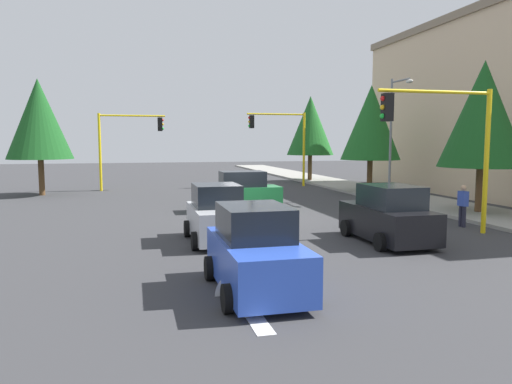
% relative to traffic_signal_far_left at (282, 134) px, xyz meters
% --- Properties ---
extents(ground_plane, '(120.00, 120.00, 0.00)m').
position_rel_traffic_signal_far_left_xyz_m(ground_plane, '(14.00, -5.69, -3.99)').
color(ground_plane, '#353538').
extents(sidewalk_kerb, '(80.00, 4.00, 0.15)m').
position_rel_traffic_signal_far_left_xyz_m(sidewalk_kerb, '(9.00, 4.81, -3.92)').
color(sidewalk_kerb, gray).
rests_on(sidewalk_kerb, ground).
extents(lane_arrow_near, '(2.40, 1.10, 1.10)m').
position_rel_traffic_signal_far_left_xyz_m(lane_arrow_near, '(25.51, -8.69, -3.99)').
color(lane_arrow_near, silver).
rests_on(lane_arrow_near, ground).
extents(traffic_signal_far_left, '(0.36, 4.59, 5.64)m').
position_rel_traffic_signal_far_left_xyz_m(traffic_signal_far_left, '(0.00, 0.00, 0.00)').
color(traffic_signal_far_left, yellow).
rests_on(traffic_signal_far_left, ground).
extents(traffic_signal_far_right, '(0.36, 4.59, 5.39)m').
position_rel_traffic_signal_far_left_xyz_m(traffic_signal_far_right, '(0.00, -11.34, -0.16)').
color(traffic_signal_far_right, yellow).
rests_on(traffic_signal_far_right, ground).
extents(traffic_signal_near_left, '(0.36, 4.59, 5.35)m').
position_rel_traffic_signal_far_left_xyz_m(traffic_signal_near_left, '(20.00, -0.05, -0.19)').
color(traffic_signal_near_left, yellow).
rests_on(traffic_signal_near_left, ground).
extents(street_lamp_curbside, '(2.15, 0.28, 7.00)m').
position_rel_traffic_signal_far_left_xyz_m(street_lamp_curbside, '(10.39, 3.51, 0.36)').
color(street_lamp_curbside, slate).
rests_on(street_lamp_curbside, ground).
extents(tree_opposite_side, '(4.06, 4.06, 7.41)m').
position_rel_traffic_signal_far_left_xyz_m(tree_opposite_side, '(2.00, -16.69, 0.86)').
color(tree_opposite_side, brown).
rests_on(tree_opposite_side, ground).
extents(tree_roadside_mid, '(3.91, 3.91, 7.13)m').
position_rel_traffic_signal_far_left_xyz_m(tree_roadside_mid, '(6.00, 4.31, 0.68)').
color(tree_roadside_mid, brown).
rests_on(tree_roadside_mid, ground).
extents(tree_roadside_far, '(4.00, 4.00, 7.30)m').
position_rel_traffic_signal_far_left_xyz_m(tree_roadside_far, '(-4.00, 3.81, 0.80)').
color(tree_roadside_far, brown).
rests_on(tree_roadside_far, ground).
extents(tree_roadside_near, '(3.92, 3.92, 7.16)m').
position_rel_traffic_signal_far_left_xyz_m(tree_roadside_near, '(16.00, 4.81, 0.70)').
color(tree_roadside_near, brown).
rests_on(tree_roadside_near, ground).
extents(car_black, '(4.10, 2.08, 1.98)m').
position_rel_traffic_signal_far_left_xyz_m(car_black, '(20.62, -2.54, -3.09)').
color(car_black, black).
rests_on(car_black, ground).
extents(car_blue, '(3.90, 2.01, 1.98)m').
position_rel_traffic_signal_far_left_xyz_m(car_blue, '(24.84, -8.26, -3.10)').
color(car_blue, blue).
rests_on(car_blue, ground).
extents(car_green, '(1.96, 4.14, 1.98)m').
position_rel_traffic_signal_far_left_xyz_m(car_green, '(12.00, -5.87, -3.09)').
color(car_green, '#1E7238').
rests_on(car_green, ground).
extents(car_silver, '(3.64, 2.04, 1.98)m').
position_rel_traffic_signal_far_left_xyz_m(car_silver, '(19.11, -8.19, -3.10)').
color(car_silver, '#B2B5BA').
rests_on(car_silver, ground).
extents(pedestrian_crossing, '(0.40, 0.24, 1.70)m').
position_rel_traffic_signal_far_left_xyz_m(pedestrian_crossing, '(18.65, 1.91, -3.08)').
color(pedestrian_crossing, '#262638').
rests_on(pedestrian_crossing, ground).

